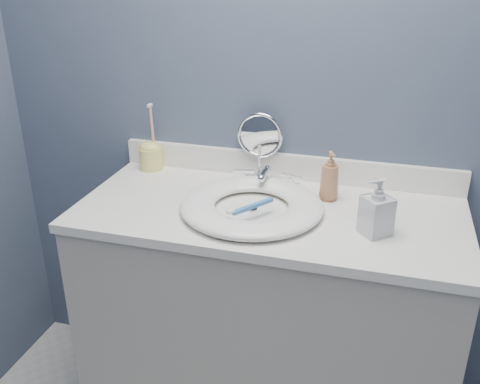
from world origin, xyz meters
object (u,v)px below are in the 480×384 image
(makeup_mirror, at_px, (260,143))
(soap_bottle_clear, at_px, (377,207))
(toothbrush_holder, at_px, (151,154))
(soap_bottle_amber, at_px, (330,176))

(makeup_mirror, distance_m, soap_bottle_clear, 0.53)
(soap_bottle_clear, relative_size, toothbrush_holder, 0.68)
(soap_bottle_amber, height_order, toothbrush_holder, toothbrush_holder)
(soap_bottle_clear, bearing_deg, soap_bottle_amber, 178.11)
(makeup_mirror, height_order, soap_bottle_clear, makeup_mirror)
(soap_bottle_clear, height_order, toothbrush_holder, toothbrush_holder)
(soap_bottle_amber, bearing_deg, makeup_mirror, 131.31)
(soap_bottle_amber, relative_size, toothbrush_holder, 0.65)
(soap_bottle_amber, relative_size, soap_bottle_clear, 0.96)
(makeup_mirror, bearing_deg, toothbrush_holder, -177.99)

